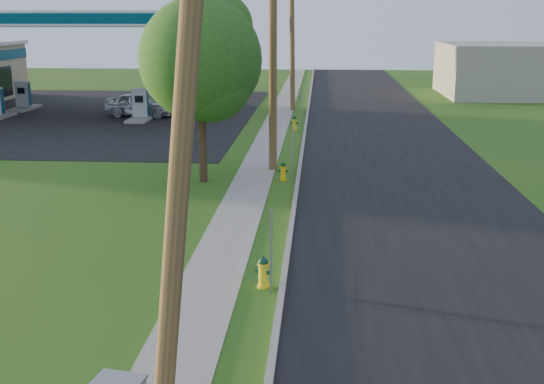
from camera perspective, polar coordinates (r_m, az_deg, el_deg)
The scene contains 22 objects.
road at distance 21.44m, azimuth 12.48°, elevation -2.46°, with size 8.00×120.00×0.02m, color black.
curb at distance 21.19m, azimuth 1.73°, elevation -2.13°, with size 0.15×120.00×0.15m, color gray.
sidewalk at distance 21.35m, azimuth -2.97°, elevation -2.19°, with size 1.50×120.00×0.03m, color gray.
forecourt at distance 46.10m, azimuth -18.14°, elevation 6.20°, with size 26.00×28.00×0.02m, color black.
utility_pole_near at distance 9.57m, azimuth -7.45°, elevation 6.23°, with size 1.40×0.32×9.48m.
utility_pole_mid at distance 27.37m, azimuth 0.08°, elevation 12.05°, with size 1.40×0.32×9.80m.
utility_pole_far at distance 45.34m, azimuth 1.69°, elevation 12.87°, with size 1.40×0.32×9.50m.
sign_post_near at distance 15.41m, azimuth -0.07°, elevation -5.02°, with size 0.05×0.04×2.00m, color gray.
sign_post_mid at distance 26.81m, azimuth 1.74°, elevation 3.47°, with size 0.05×0.04×2.00m, color gray.
sign_post_far at distance 38.84m, azimuth 2.49°, elevation 6.94°, with size 0.05×0.04×2.00m, color gray.
gas_canopy at distance 44.96m, azimuth -16.31°, elevation 13.69°, with size 18.18×9.18×6.40m.
fuel_pump_ne at distance 42.06m, azimuth -10.94°, elevation 6.90°, with size 1.20×3.20×1.90m.
fuel_pump_sw at distance 48.81m, azimuth -20.08°, elevation 7.32°, with size 1.20×3.20×1.90m.
fuel_pump_se at distance 45.90m, azimuth -9.67°, elevation 7.58°, with size 1.20×3.20×1.90m.
price_pylon at distance 33.30m, azimuth -6.14°, elevation 13.25°, with size 0.34×2.04×6.85m.
distant_building at distance 57.90m, azimuth 21.11°, elevation 9.52°, with size 14.00×10.00×4.00m, color gray.
tree_verge at distance 25.44m, azimuth -5.80°, elevation 10.57°, with size 4.53×4.53×6.86m.
tree_lot at distance 54.15m, azimuth -4.31°, elevation 13.42°, with size 5.22×5.22×7.91m.
hydrant_near at distance 15.95m, azimuth -0.73°, elevation -6.71°, with size 0.39×0.36×0.77m.
hydrant_mid at distance 26.13m, azimuth 0.94°, elevation 1.75°, with size 0.38×0.34×0.74m.
hydrant_far at distance 37.54m, azimuth 1.90°, elevation 5.77°, with size 0.43×0.39×0.84m.
car_silver at distance 43.60m, azimuth -10.97°, elevation 7.19°, with size 1.76×4.38×1.49m, color silver.
Camera 1 is at (1.29, -10.28, 6.18)m, focal length 45.00 mm.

